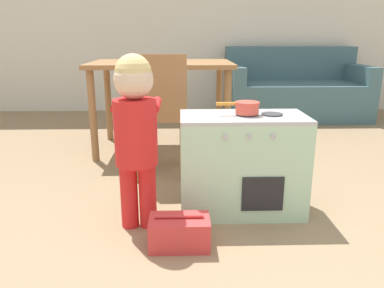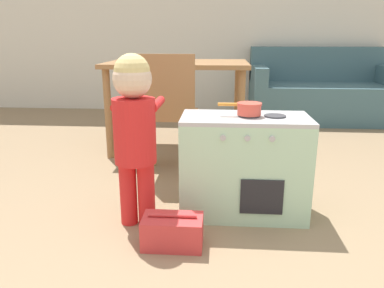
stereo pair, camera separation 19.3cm
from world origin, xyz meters
TOP-DOWN VIEW (x-y plane):
  - wall_back at (0.00, 3.84)m, footprint 10.00×0.06m
  - play_kitchen at (0.17, 0.86)m, footprint 0.67×0.36m
  - toy_pot at (0.18, 0.86)m, footprint 0.23×0.13m
  - child_figure at (-0.38, 0.70)m, footprint 0.23×0.36m
  - toy_basket at (-0.17, 0.49)m, footprint 0.28×0.16m
  - dining_table at (-0.32, 2.08)m, footprint 1.15×0.75m
  - dining_chair_near at (-0.30, 1.39)m, footprint 0.36×0.36m
  - couch at (1.20, 3.39)m, footprint 1.59×0.85m

SIDE VIEW (x-z plane):
  - toy_basket at x=-0.17m, z-range -0.01..0.15m
  - play_kitchen at x=0.17m, z-range 0.00..0.55m
  - couch at x=1.20m, z-range -0.11..0.71m
  - dining_chair_near at x=-0.30m, z-range 0.04..0.88m
  - child_figure at x=-0.38m, z-range 0.11..0.98m
  - toy_pot at x=0.18m, z-range 0.56..0.62m
  - dining_table at x=-0.32m, z-range 0.27..1.01m
  - wall_back at x=0.00m, z-range 0.00..2.60m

